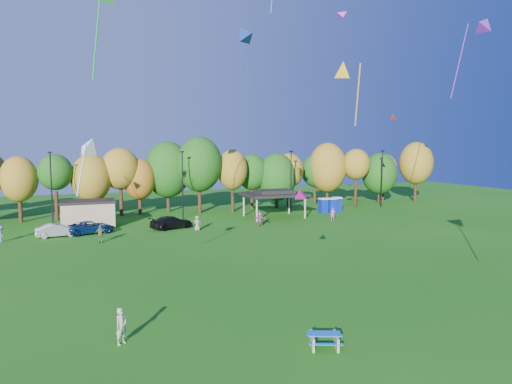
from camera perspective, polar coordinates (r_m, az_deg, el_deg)
name	(u,v)px	position (r m, az deg, el deg)	size (l,w,h in m)	color
ground	(311,336)	(24.73, 6.94, -17.43)	(160.00, 160.00, 0.00)	#19600F
tree_line	(153,173)	(66.34, -12.74, 2.31)	(93.57, 10.55, 11.15)	black
lamp_posts	(183,183)	(61.54, -9.17, 1.17)	(64.50, 0.25, 9.09)	black
utility_building	(88,214)	(58.55, -20.26, -2.55)	(6.30, 4.30, 3.25)	tan
pavilion	(274,194)	(62.51, 2.26, -0.23)	(8.20, 6.20, 3.77)	tan
porta_potties	(331,205)	(68.12, 9.32, -1.61)	(3.75, 1.81, 2.18)	#0B2095
picnic_table	(324,339)	(23.45, 8.53, -17.72)	(1.99, 1.83, 0.70)	tan
kite_flyer	(121,326)	(24.25, -16.48, -15.78)	(0.67, 0.44, 1.83)	#C1B091
car_b	(57,230)	(53.64, -23.58, -4.40)	(1.53, 4.39, 1.45)	gray
car_c	(91,227)	(54.29, -19.97, -4.17)	(2.34, 5.09, 1.41)	navy
car_d	(172,222)	(54.91, -10.51, -3.76)	(2.10, 5.17, 1.50)	black
far_person_0	(101,234)	(48.71, -18.86, -4.99)	(1.07, 0.44, 1.82)	#627246
far_person_1	(333,214)	(60.74, 9.57, -2.74)	(0.62, 0.41, 1.71)	#B4549E
far_person_2	(260,219)	(55.50, 0.49, -3.40)	(1.69, 0.54, 1.82)	#A84688
far_person_3	(197,223)	(53.18, -7.37, -3.89)	(0.85, 0.55, 1.74)	gray
far_person_5	(1,234)	(53.19, -29.24, -4.62)	(1.08, 0.62, 1.67)	#47589E
kite_0	(344,14)	(50.54, 10.89, 21.02)	(1.51, 1.27, 1.33)	#EE27BA
kite_3	(484,24)	(52.64, 26.64, 18.22)	(5.06, 2.39, 8.56)	purple
kite_6	(89,146)	(26.97, -20.11, 5.43)	(1.75, 2.21, 3.52)	silver
kite_7	(393,116)	(58.46, 16.80, 9.10)	(1.32, 1.42, 1.14)	red
kite_11	(243,34)	(36.59, -1.57, 19.12)	(2.10, 2.85, 4.61)	navy
kite_12	(343,69)	(39.06, 10.79, 14.85)	(2.10, 3.40, 5.57)	yellow
kite_15	(301,192)	(29.34, 5.59, -0.05)	(1.34, 1.48, 1.21)	#DC0C8D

